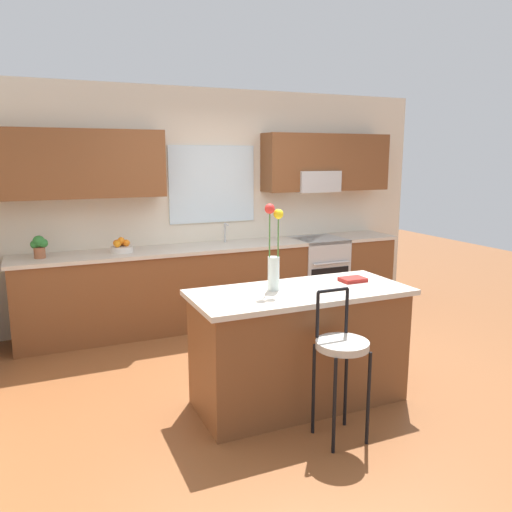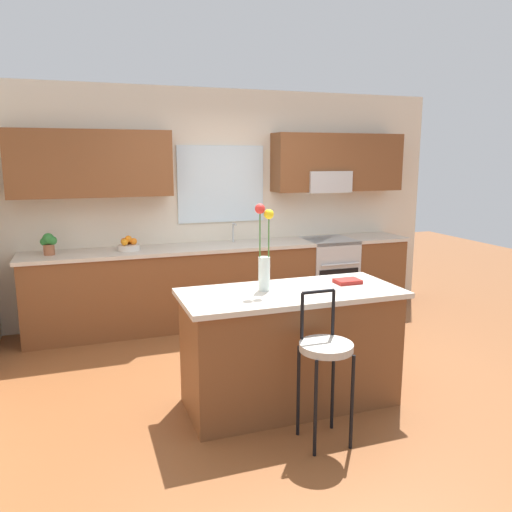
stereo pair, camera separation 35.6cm
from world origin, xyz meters
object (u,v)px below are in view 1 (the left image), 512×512
bar_stool_near (341,351)px  cookbook (353,280)px  kitchen_island (299,346)px  potted_plant_small (39,246)px  oven_range (317,274)px  fruit_bowl_oranges (121,247)px  flower_vase (274,256)px

bar_stool_near → cookbook: 0.89m
bar_stool_near → cookbook: bar_stool_near is taller
kitchen_island → potted_plant_small: (-1.80, 2.15, 0.58)m
oven_range → potted_plant_small: 3.27m
kitchen_island → fruit_bowl_oranges: bearing=115.0°
bar_stool_near → flower_vase: bearing=106.1°
bar_stool_near → fruit_bowl_oranges: size_ratio=4.34×
oven_range → flower_vase: (-1.60, -2.04, 0.73)m
cookbook → flower_vase: bearing=178.9°
flower_vase → fruit_bowl_oranges: flower_vase is taller
kitchen_island → cookbook: (0.52, 0.06, 0.47)m
kitchen_island → potted_plant_small: potted_plant_small is taller
oven_range → kitchen_island: same height
flower_vase → kitchen_island: bearing=-21.8°
bar_stool_near → oven_range: bearing=62.5°
bar_stool_near → fruit_bowl_oranges: fruit_bowl_oranges is taller
flower_vase → cookbook: size_ratio=3.32×
oven_range → kitchen_island: 2.55m
fruit_bowl_oranges → flower_vase: bearing=-68.7°
cookbook → oven_range: bearing=66.6°
bar_stool_near → flower_vase: flower_vase is taller
oven_range → bar_stool_near: bearing=-117.5°
kitchen_island → potted_plant_small: 2.86m
kitchen_island → cookbook: 0.71m
cookbook → kitchen_island: bearing=-173.1°
flower_vase → cookbook: flower_vase is taller
flower_vase → potted_plant_small: bearing=127.9°
oven_range → cookbook: 2.29m
potted_plant_small → oven_range: bearing=-0.4°
fruit_bowl_oranges → kitchen_island: bearing=-65.0°
kitchen_island → fruit_bowl_oranges: size_ratio=7.05×
bar_stool_near → flower_vase: (-0.19, 0.66, 0.55)m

